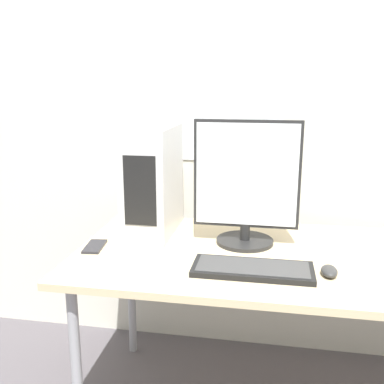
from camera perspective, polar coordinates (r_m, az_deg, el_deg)
wall_back at (r=2.25m, az=18.95°, el=12.38°), size 8.00×0.07×2.70m
desk at (r=1.86m, az=19.69°, el=-9.28°), size 2.17×0.82×0.72m
pc_tower at (r=1.98m, az=-4.98°, el=1.46°), size 0.19×0.40×0.47m
monitor_main at (r=1.84m, az=6.92°, el=0.98°), size 0.43×0.24×0.51m
keyboard at (r=1.63m, az=7.70°, el=-9.66°), size 0.43×0.18×0.02m
mouse at (r=1.66m, az=17.03°, el=-9.58°), size 0.06×0.10×0.03m
cell_phone at (r=1.89m, az=-12.26°, el=-6.77°), size 0.09×0.15×0.01m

